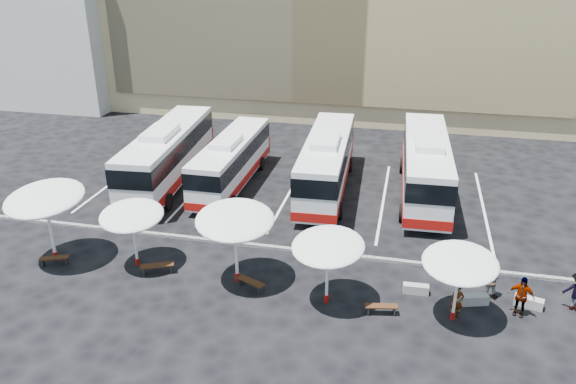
% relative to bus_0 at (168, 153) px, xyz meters
% --- Properties ---
extents(ground, '(120.00, 120.00, 0.00)m').
position_rel_bus_0_xyz_m(ground, '(8.22, -7.82, -2.05)').
color(ground, black).
rests_on(ground, ground).
extents(apartment_block, '(14.00, 14.00, 18.00)m').
position_rel_bus_0_xyz_m(apartment_block, '(-19.78, 20.18, 6.95)').
color(apartment_block, beige).
rests_on(apartment_block, ground).
extents(curb_divider, '(34.00, 0.25, 0.15)m').
position_rel_bus_0_xyz_m(curb_divider, '(8.22, -7.32, -1.97)').
color(curb_divider, black).
rests_on(curb_divider, ground).
extents(bay_lines, '(24.15, 12.00, 0.01)m').
position_rel_bus_0_xyz_m(bay_lines, '(8.22, 0.18, -2.04)').
color(bay_lines, white).
rests_on(bay_lines, ground).
extents(bus_0, '(3.70, 12.80, 4.01)m').
position_rel_bus_0_xyz_m(bus_0, '(0.00, 0.00, 0.00)').
color(bus_0, white).
rests_on(bus_0, ground).
extents(bus_1, '(2.58, 10.95, 3.48)m').
position_rel_bus_0_xyz_m(bus_1, '(4.23, 0.47, -0.27)').
color(bus_1, white).
rests_on(bus_1, ground).
extents(bus_2, '(3.25, 12.32, 3.88)m').
position_rel_bus_0_xyz_m(bus_2, '(10.43, 1.03, -0.07)').
color(bus_2, white).
rests_on(bus_2, ground).
extents(bus_3, '(3.27, 12.67, 4.00)m').
position_rel_bus_0_xyz_m(bus_3, '(16.59, 1.71, -0.01)').
color(bus_3, white).
rests_on(bus_3, ground).
extents(sunshade_0, '(4.24, 4.28, 3.99)m').
position_rel_bus_0_xyz_m(sunshade_0, '(-1.47, -10.84, 1.34)').
color(sunshade_0, white).
rests_on(sunshade_0, ground).
extents(sunshade_1, '(3.77, 3.80, 3.21)m').
position_rel_bus_0_xyz_m(sunshade_1, '(2.80, -10.40, 0.68)').
color(sunshade_1, white).
rests_on(sunshade_1, ground).
extents(sunshade_2, '(4.42, 4.45, 3.78)m').
position_rel_bus_0_xyz_m(sunshade_2, '(8.08, -10.70, 1.16)').
color(sunshade_2, white).
rests_on(sunshade_2, ground).
extents(sunshade_3, '(3.82, 3.86, 3.31)m').
position_rel_bus_0_xyz_m(sunshade_3, '(12.47, -11.48, 0.77)').
color(sunshade_3, white).
rests_on(sunshade_3, ground).
extents(sunshade_4, '(3.44, 3.47, 3.24)m').
position_rel_bus_0_xyz_m(sunshade_4, '(17.91, -11.55, 0.70)').
color(sunshade_4, white).
rests_on(sunshade_4, ground).
extents(wood_bench_0, '(1.44, 0.88, 0.43)m').
position_rel_bus_0_xyz_m(wood_bench_0, '(-1.21, -11.31, -1.72)').
color(wood_bench_0, black).
rests_on(wood_bench_0, ground).
extents(wood_bench_1, '(1.63, 1.05, 0.49)m').
position_rel_bus_0_xyz_m(wood_bench_1, '(4.12, -10.93, -1.67)').
color(wood_bench_1, black).
rests_on(wood_bench_1, ground).
extents(wood_bench_2, '(1.48, 0.95, 0.44)m').
position_rel_bus_0_xyz_m(wood_bench_2, '(8.90, -11.22, -1.71)').
color(wood_bench_2, black).
rests_on(wood_bench_2, ground).
extents(wood_bench_3, '(1.44, 0.62, 0.43)m').
position_rel_bus_0_xyz_m(wood_bench_3, '(14.91, -11.85, -1.72)').
color(wood_bench_3, black).
rests_on(wood_bench_3, ground).
extents(conc_bench_0, '(1.17, 0.43, 0.43)m').
position_rel_bus_0_xyz_m(conc_bench_0, '(16.34, -9.88, -1.83)').
color(conc_bench_0, gray).
rests_on(conc_bench_0, ground).
extents(conc_bench_1, '(1.26, 0.73, 0.45)m').
position_rel_bus_0_xyz_m(conc_bench_1, '(18.89, -10.19, -1.82)').
color(conc_bench_1, gray).
rests_on(conc_bench_1, ground).
extents(conc_bench_2, '(1.27, 0.71, 0.45)m').
position_rel_bus_0_xyz_m(conc_bench_2, '(21.20, -9.86, -1.82)').
color(conc_bench_2, gray).
rests_on(conc_bench_2, ground).
extents(passenger_0, '(0.64, 0.50, 1.54)m').
position_rel_bus_0_xyz_m(passenger_0, '(18.02, -11.34, -1.28)').
color(passenger_0, black).
rests_on(passenger_0, ground).
extents(passenger_1, '(0.95, 0.81, 1.71)m').
position_rel_bus_0_xyz_m(passenger_1, '(19.57, -9.42, -1.19)').
color(passenger_1, black).
rests_on(passenger_1, ground).
extents(passenger_2, '(1.19, 0.77, 1.87)m').
position_rel_bus_0_xyz_m(passenger_2, '(20.66, -10.61, -1.11)').
color(passenger_2, black).
rests_on(passenger_2, ground).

